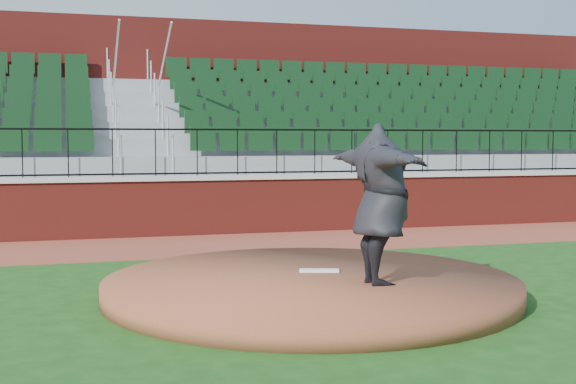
{
  "coord_description": "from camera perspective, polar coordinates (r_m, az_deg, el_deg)",
  "views": [
    {
      "loc": [
        -3.15,
        -9.27,
        2.08
      ],
      "look_at": [
        0.0,
        1.5,
        1.3
      ],
      "focal_mm": 47.02,
      "sensor_mm": 36.0,
      "label": 1
    }
  ],
  "objects": [
    {
      "name": "ground",
      "position": [
        10.01,
        2.43,
        -8.03
      ],
      "size": [
        90.0,
        90.0,
        0.0
      ],
      "primitive_type": "plane",
      "color": "#174313",
      "rests_on": "ground"
    },
    {
      "name": "warning_track",
      "position": [
        15.14,
        -4.15,
        -3.9
      ],
      "size": [
        34.0,
        3.2,
        0.01
      ],
      "primitive_type": "cube",
      "color": "brown",
      "rests_on": "ground"
    },
    {
      "name": "field_wall",
      "position": [
        16.63,
        -5.32,
        -1.14
      ],
      "size": [
        34.0,
        0.35,
        1.2
      ],
      "primitive_type": "cube",
      "color": "maroon",
      "rests_on": "ground"
    },
    {
      "name": "wall_cap",
      "position": [
        16.59,
        -5.34,
        1.1
      ],
      "size": [
        34.0,
        0.45,
        0.1
      ],
      "primitive_type": "cube",
      "color": "#B7B7B7",
      "rests_on": "field_wall"
    },
    {
      "name": "wall_railing",
      "position": [
        16.57,
        -5.35,
        3.0
      ],
      "size": [
        34.0,
        0.05,
        1.0
      ],
      "primitive_type": null,
      "color": "black",
      "rests_on": "wall_cap"
    },
    {
      "name": "seating_stands",
      "position": [
        19.25,
        -6.91,
        4.61
      ],
      "size": [
        34.0,
        5.1,
        4.6
      ],
      "primitive_type": null,
      "color": "gray",
      "rests_on": "ground"
    },
    {
      "name": "concourse_wall",
      "position": [
        22.03,
        -8.11,
        5.69
      ],
      "size": [
        34.0,
        0.5,
        5.5
      ],
      "primitive_type": "cube",
      "color": "maroon",
      "rests_on": "ground"
    },
    {
      "name": "pitchers_mound",
      "position": [
        10.13,
        1.76,
        -7.16
      ],
      "size": [
        5.5,
        5.5,
        0.25
      ],
      "primitive_type": "cylinder",
      "color": "brown",
      "rests_on": "ground"
    },
    {
      "name": "pitching_rubber",
      "position": [
        10.51,
        2.37,
        -5.95
      ],
      "size": [
        0.56,
        0.29,
        0.04
      ],
      "primitive_type": "cube",
      "rotation": [
        0.0,
        0.0,
        -0.3
      ],
      "color": "white",
      "rests_on": "pitchers_mound"
    },
    {
      "name": "pitcher",
      "position": [
        9.56,
        7.0,
        -0.92
      ],
      "size": [
        0.74,
        2.52,
        2.04
      ],
      "primitive_type": "imported",
      "rotation": [
        0.0,
        0.0,
        1.59
      ],
      "color": "black",
      "rests_on": "pitchers_mound"
    }
  ]
}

